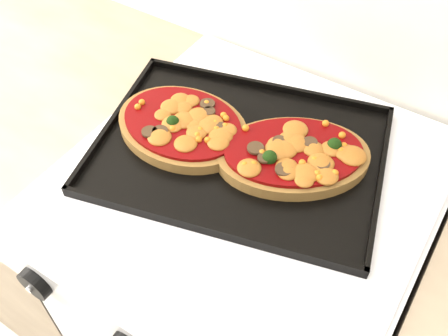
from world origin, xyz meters
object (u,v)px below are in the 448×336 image
Objects in this scene: pizza_left at (182,125)px; pizza_right at (293,154)px; baking_tray at (240,149)px; stove at (243,297)px.

pizza_right is (0.20, 0.04, 0.00)m from pizza_left.
baking_tray is 0.11m from pizza_left.
pizza_left is (-0.15, 0.01, 0.48)m from stove.
stove is 0.50m from pizza_left.
pizza_left is 0.20m from pizza_right.
stove is 0.47m from baking_tray.
pizza_left reaches higher than stove.
baking_tray is at bearing -164.47° from pizza_right.
pizza_right is (0.05, 0.05, 0.48)m from stove.
pizza_left is 0.95× the size of pizza_right.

